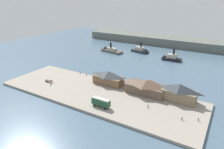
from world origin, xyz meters
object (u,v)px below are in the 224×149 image
object	(u,v)px
ferry_moored_east	(109,50)
pedestrian_near_east_shed	(148,106)
pedestrian_at_waters_edge	(198,119)
pedestrian_near_west_shed	(51,84)
mooring_post_center_east	(87,75)
ferry_shed_west_terminal	(146,87)
street_tram	(101,102)
ferry_departing_north	(142,51)
ferry_shed_central_terminal	(108,77)
pedestrian_walking_west	(182,119)
ferry_outer_harbor	(170,58)
mooring_post_east	(80,73)
ferry_shed_east_terminal	(179,92)
horse_cart	(49,81)

from	to	relation	value
ferry_moored_east	pedestrian_near_east_shed	bearing A→B (deg)	-48.75
pedestrian_at_waters_edge	pedestrian_near_west_shed	size ratio (longest dim) A/B	0.89
mooring_post_center_east	ferry_moored_east	size ratio (longest dim) A/B	0.04
ferry_shed_west_terminal	pedestrian_near_west_shed	xyz separation A→B (m)	(-50.69, -18.63, -2.92)
street_tram	ferry_departing_north	xyz separation A→B (m)	(-22.82, 101.12, -2.00)
ferry_shed_central_terminal	ferry_shed_west_terminal	size ratio (longest dim) A/B	0.85
ferry_shed_central_terminal	ferry_moored_east	size ratio (longest dim) A/B	0.75
pedestrian_near_west_shed	pedestrian_walking_west	bearing A→B (deg)	2.29
pedestrian_near_east_shed	ferry_outer_harbor	size ratio (longest dim) A/B	0.10
ferry_shed_central_terminal	pedestrian_near_east_shed	bearing A→B (deg)	-24.69
pedestrian_walking_west	ferry_departing_north	xyz separation A→B (m)	(-57.71, 92.99, -0.25)
mooring_post_east	ferry_moored_east	distance (m)	62.10
pedestrian_near_west_shed	ferry_outer_harbor	world-z (taller)	ferry_outer_harbor
pedestrian_at_waters_edge	mooring_post_east	distance (m)	78.00
ferry_outer_harbor	ferry_moored_east	distance (m)	55.35
pedestrian_at_waters_edge	mooring_post_east	bearing A→B (deg)	167.15
ferry_shed_east_terminal	ferry_shed_west_terminal	bearing A→B (deg)	-178.60
mooring_post_center_east	ferry_outer_harbor	xyz separation A→B (m)	(35.38, 63.70, 0.10)
horse_cart	ferry_outer_harbor	size ratio (longest dim) A/B	0.36
mooring_post_east	ferry_departing_north	distance (m)	73.87
mooring_post_center_east	ferry_moored_east	bearing A→B (deg)	108.14
ferry_shed_central_terminal	pedestrian_near_west_shed	bearing A→B (deg)	-145.41
pedestrian_near_west_shed	mooring_post_center_east	size ratio (longest dim) A/B	1.91
ferry_shed_west_terminal	pedestrian_walking_west	size ratio (longest dim) A/B	13.17
pedestrian_near_west_shed	pedestrian_walking_west	xyz separation A→B (m)	(73.02, 2.92, -0.07)
ferry_shed_central_terminal	ferry_departing_north	distance (m)	78.04
ferry_shed_west_terminal	pedestrian_near_west_shed	distance (m)	54.08
street_tram	mooring_post_east	bearing A→B (deg)	141.19
ferry_shed_west_terminal	pedestrian_walking_west	xyz separation A→B (m)	(22.33, -15.71, -2.99)
mooring_post_east	ferry_shed_central_terminal	bearing A→B (deg)	-9.74
mooring_post_east	mooring_post_center_east	distance (m)	5.48
pedestrian_walking_west	pedestrian_near_west_shed	bearing A→B (deg)	-177.71
ferry_shed_east_terminal	ferry_moored_east	xyz separation A→B (m)	(-78.94, 64.44, -4.31)
ferry_shed_central_terminal	horse_cart	bearing A→B (deg)	-152.63
pedestrian_near_west_shed	mooring_post_east	bearing A→B (deg)	82.72
pedestrian_near_west_shed	horse_cart	bearing A→B (deg)	147.05
horse_cart	ferry_departing_north	distance (m)	95.27
horse_cart	pedestrian_near_west_shed	world-z (taller)	horse_cart
ferry_outer_harbor	street_tram	bearing A→B (deg)	-93.54
pedestrian_near_east_shed	mooring_post_center_east	size ratio (longest dim) A/B	1.84
ferry_shed_central_terminal	ferry_shed_east_terminal	distance (m)	40.09
pedestrian_near_west_shed	ferry_departing_north	world-z (taller)	ferry_departing_north
street_tram	ferry_moored_east	distance (m)	101.65
mooring_post_center_east	ferry_departing_north	size ratio (longest dim) A/B	0.05
pedestrian_near_east_shed	ferry_departing_north	size ratio (longest dim) A/B	0.09
ferry_shed_east_terminal	pedestrian_at_waters_edge	bearing A→B (deg)	-49.09
ferry_shed_central_terminal	ferry_moored_east	bearing A→B (deg)	121.03
pedestrian_near_west_shed	mooring_post_east	size ratio (longest dim) A/B	1.91
pedestrian_walking_west	ferry_shed_west_terminal	bearing A→B (deg)	144.88
ferry_shed_central_terminal	mooring_post_center_east	xyz separation A→B (m)	(-18.97, 3.89, -3.44)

